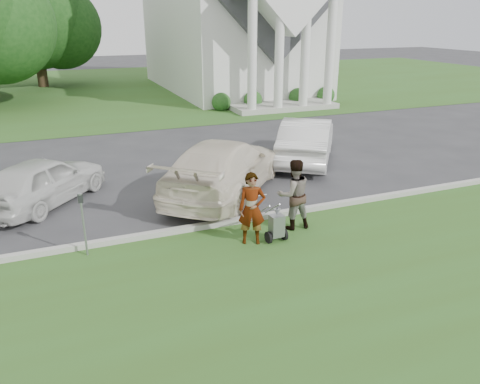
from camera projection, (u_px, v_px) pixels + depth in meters
ground at (226, 235)px, 11.57m from camera, size 120.00×120.00×0.00m
grass_strip at (281, 298)px, 8.96m from camera, size 80.00×7.00×0.01m
church_lawn at (101, 89)px, 35.02m from camera, size 80.00×30.00×0.01m
curb at (219, 224)px, 12.02m from camera, size 80.00×0.18×0.15m
church at (231, 4)px, 32.71m from camera, size 9.19×19.00×24.10m
tree_back at (34, 22)px, 34.56m from camera, size 9.61×7.60×8.89m
striping_cart at (276, 226)px, 11.12m from camera, size 0.51×1.00×0.91m
person_left at (252, 209)px, 10.87m from camera, size 0.74×0.62×1.73m
person_right at (293, 195)px, 11.66m from camera, size 0.91×0.73×1.80m
parking_meter_near at (83, 217)px, 10.24m from camera, size 0.11×0.10×1.51m
car_b at (43, 181)px, 13.29m from camera, size 3.93×4.18×1.40m
car_c at (224, 167)px, 14.05m from camera, size 5.49×5.83×1.66m
car_d at (307, 140)px, 17.27m from camera, size 4.22×5.03×1.62m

